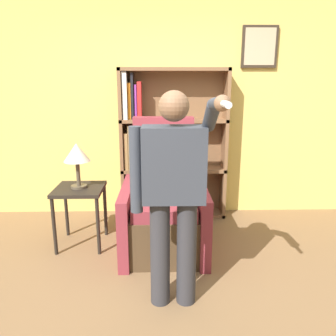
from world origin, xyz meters
The scene contains 7 objects.
ground_plane centered at (0.00, 0.00, 0.00)m, with size 14.00×14.00×0.00m, color brown.
wall_back centered at (0.01, 2.03, 1.40)m, with size 8.00×0.11×2.80m.
bookcase centered at (-0.07, 1.87, 0.90)m, with size 1.31×0.28×1.85m.
armchair centered at (-0.05, 1.01, 0.40)m, with size 0.84×0.95×1.33m.
person_standing centered at (0.01, 0.09, 0.94)m, with size 0.60×0.78×1.63m.
side_table centered at (-0.92, 1.07, 0.53)m, with size 0.49×0.49×0.63m.
table_lamp centered at (-0.92, 1.07, 0.98)m, with size 0.26×0.26×0.46m.
Camera 1 is at (-0.08, -2.15, 1.67)m, focal length 35.00 mm.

